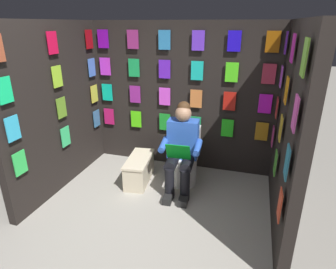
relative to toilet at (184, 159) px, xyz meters
name	(u,v)px	position (x,y,z in m)	size (l,w,h in m)	color
ground_plane	(129,252)	(0.18, 1.52, -0.33)	(30.00, 30.00, 0.00)	#9E998E
display_wall_back	(182,97)	(0.18, -0.52, 0.76)	(2.82, 0.14, 2.16)	black
display_wall_left	(289,131)	(-1.23, 0.53, 0.75)	(0.14, 1.99, 2.16)	black
display_wall_right	(56,109)	(1.59, 0.53, 0.75)	(0.14, 1.99, 2.16)	black
toilet	(184,159)	(0.00, 0.00, 0.00)	(0.42, 0.57, 0.77)	white
person_reading	(181,148)	(-0.01, 0.23, 0.27)	(0.54, 0.70, 1.19)	blue
comic_longbox_near	(139,169)	(0.60, 0.21, -0.14)	(0.38, 0.72, 0.36)	beige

